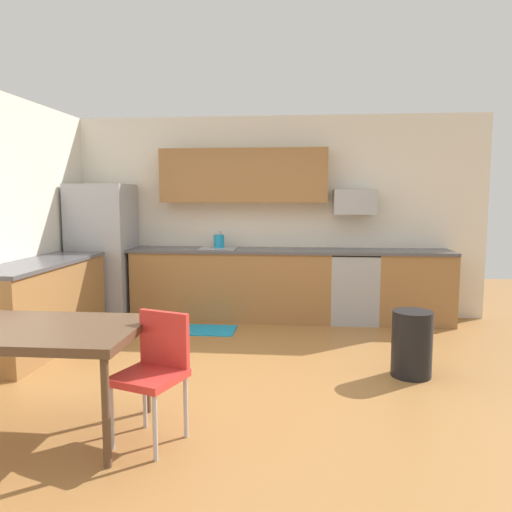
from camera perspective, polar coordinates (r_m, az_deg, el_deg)
name	(u,v)px	position (r m, az deg, el deg)	size (l,w,h in m)	color
ground_plane	(245,382)	(4.55, -1.23, -14.11)	(12.00, 12.00, 0.00)	#9E6B38
wall_back	(267,217)	(6.90, 1.30, 4.48)	(5.80, 0.10, 2.70)	silver
cabinet_run_back	(232,285)	(6.69, -2.78, -3.34)	(2.60, 0.60, 0.90)	olive
cabinet_run_back_right	(414,288)	(6.78, 17.55, -3.52)	(0.95, 0.60, 0.90)	olive
cabinet_run_left	(41,307)	(5.87, -23.28, -5.32)	(0.60, 2.00, 0.90)	olive
countertop_back	(265,251)	(6.58, 1.07, 0.62)	(4.80, 0.64, 0.04)	#4C4C51
countertop_left	(39,263)	(5.79, -23.50, -0.77)	(0.64, 2.00, 0.04)	#4C4C51
upper_cabinets_back	(244,176)	(6.71, -1.42, 9.12)	(2.20, 0.34, 0.70)	olive
refrigerator	(103,251)	(7.01, -17.04, 0.50)	(0.76, 0.70, 1.79)	#9EA0A5
oven_range	(353,287)	(6.66, 11.01, -3.47)	(0.60, 0.60, 0.91)	#999BA0
microwave	(354,202)	(6.66, 11.14, 6.06)	(0.54, 0.36, 0.32)	#9EA0A5
sink_basin	(218,253)	(6.66, -4.29, 0.33)	(0.48, 0.40, 0.14)	#A5A8AD
sink_faucet	(221,240)	(6.82, -4.05, 1.83)	(0.02, 0.02, 0.24)	#B2B5BA
dining_table	(35,336)	(3.74, -23.83, -8.28)	(1.40, 0.90, 0.75)	brown
chair_near_table	(155,366)	(3.46, -11.42, -12.16)	(0.51, 0.51, 0.85)	red
trash_bin	(412,344)	(4.80, 17.32, -9.52)	(0.36, 0.36, 0.60)	black
floor_mat	(206,330)	(6.20, -5.66, -8.39)	(0.70, 0.50, 0.01)	#198CBF
kettle	(219,242)	(6.69, -4.23, 1.57)	(0.14, 0.14, 0.20)	#198CBF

